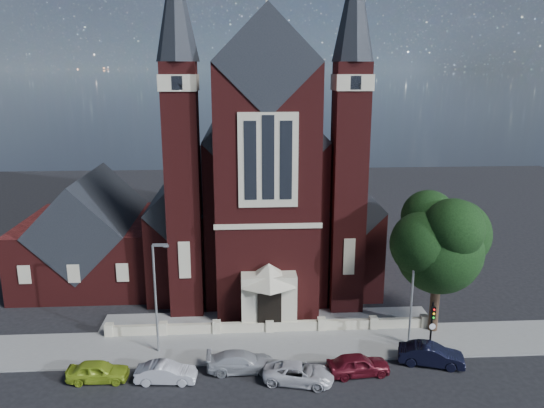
{
  "coord_description": "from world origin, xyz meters",
  "views": [
    {
      "loc": [
        -1.98,
        -30.17,
        19.45
      ],
      "look_at": [
        0.52,
        12.0,
        8.69
      ],
      "focal_mm": 35.0,
      "sensor_mm": 36.0,
      "label": 1
    }
  ],
  "objects_px": {
    "car_navy": "(431,355)",
    "church": "(261,183)",
    "street_tree": "(442,246)",
    "traffic_signal": "(432,322)",
    "car_lime_van": "(98,371)",
    "car_dark_red": "(358,365)",
    "car_white_suv": "(299,373)",
    "street_lamp_left": "(157,292)",
    "car_silver_a": "(166,373)",
    "street_lamp_right": "(414,286)",
    "car_silver_b": "(241,362)",
    "parish_hall": "(92,239)"
  },
  "relations": [
    {
      "from": "church",
      "to": "traffic_signal",
      "type": "relative_size",
      "value": 8.72
    },
    {
      "from": "church",
      "to": "car_silver_b",
      "type": "bearing_deg",
      "value": -95.7
    },
    {
      "from": "street_lamp_right",
      "to": "car_dark_red",
      "type": "bearing_deg",
      "value": -142.2
    },
    {
      "from": "street_lamp_right",
      "to": "car_white_suv",
      "type": "bearing_deg",
      "value": -153.75
    },
    {
      "from": "car_navy",
      "to": "traffic_signal",
      "type": "bearing_deg",
      "value": 0.03
    },
    {
      "from": "car_lime_van",
      "to": "car_silver_a",
      "type": "height_order",
      "value": "car_lime_van"
    },
    {
      "from": "church",
      "to": "parish_hall",
      "type": "distance_m",
      "value": 17.26
    },
    {
      "from": "car_dark_red",
      "to": "street_lamp_left",
      "type": "bearing_deg",
      "value": 69.35
    },
    {
      "from": "street_lamp_left",
      "to": "car_lime_van",
      "type": "height_order",
      "value": "street_lamp_left"
    },
    {
      "from": "car_silver_b",
      "to": "car_dark_red",
      "type": "xyz_separation_m",
      "value": [
        7.64,
        -0.88,
        0.04
      ]
    },
    {
      "from": "street_lamp_right",
      "to": "car_lime_van",
      "type": "relative_size",
      "value": 2.07
    },
    {
      "from": "car_lime_van",
      "to": "car_dark_red",
      "type": "distance_m",
      "value": 16.82
    },
    {
      "from": "street_tree",
      "to": "street_lamp_right",
      "type": "height_order",
      "value": "street_tree"
    },
    {
      "from": "church",
      "to": "car_navy",
      "type": "bearing_deg",
      "value": -63.73
    },
    {
      "from": "street_tree",
      "to": "street_lamp_right",
      "type": "relative_size",
      "value": 1.32
    },
    {
      "from": "parish_hall",
      "to": "car_silver_b",
      "type": "distance_m",
      "value": 21.94
    },
    {
      "from": "traffic_signal",
      "to": "car_navy",
      "type": "height_order",
      "value": "traffic_signal"
    },
    {
      "from": "traffic_signal",
      "to": "car_navy",
      "type": "distance_m",
      "value": 2.19
    },
    {
      "from": "car_navy",
      "to": "car_silver_a",
      "type": "bearing_deg",
      "value": 109.64
    },
    {
      "from": "church",
      "to": "street_tree",
      "type": "relative_size",
      "value": 3.26
    },
    {
      "from": "car_navy",
      "to": "street_tree",
      "type": "bearing_deg",
      "value": -7.28
    },
    {
      "from": "car_silver_b",
      "to": "street_lamp_left",
      "type": "bearing_deg",
      "value": 64.24
    },
    {
      "from": "street_lamp_right",
      "to": "car_dark_red",
      "type": "xyz_separation_m",
      "value": [
        -4.61,
        -3.57,
        -3.89
      ]
    },
    {
      "from": "car_silver_a",
      "to": "car_navy",
      "type": "bearing_deg",
      "value": -83.25
    },
    {
      "from": "traffic_signal",
      "to": "car_dark_red",
      "type": "height_order",
      "value": "traffic_signal"
    },
    {
      "from": "church",
      "to": "street_lamp_left",
      "type": "xyz_separation_m",
      "value": [
        -7.91,
        -18.94,
        -3.59
      ]
    },
    {
      "from": "church",
      "to": "traffic_signal",
      "type": "bearing_deg",
      "value": -61.8
    },
    {
      "from": "street_lamp_left",
      "to": "car_dark_red",
      "type": "bearing_deg",
      "value": -14.94
    },
    {
      "from": "car_white_suv",
      "to": "car_navy",
      "type": "bearing_deg",
      "value": -67.38
    },
    {
      "from": "car_silver_a",
      "to": "street_lamp_left",
      "type": "bearing_deg",
      "value": 17.76
    },
    {
      "from": "car_lime_van",
      "to": "car_white_suv",
      "type": "relative_size",
      "value": 0.86
    },
    {
      "from": "traffic_signal",
      "to": "car_lime_van",
      "type": "xyz_separation_m",
      "value": [
        -22.34,
        -1.73,
        -1.92
      ]
    },
    {
      "from": "street_lamp_left",
      "to": "car_dark_red",
      "type": "xyz_separation_m",
      "value": [
        13.39,
        -3.57,
        -3.89
      ]
    },
    {
      "from": "car_navy",
      "to": "church",
      "type": "bearing_deg",
      "value": 42.63
    },
    {
      "from": "street_lamp_left",
      "to": "street_lamp_right",
      "type": "relative_size",
      "value": 1.0
    },
    {
      "from": "street_lamp_left",
      "to": "street_lamp_right",
      "type": "distance_m",
      "value": 18.0
    },
    {
      "from": "traffic_signal",
      "to": "car_navy",
      "type": "bearing_deg",
      "value": -106.33
    },
    {
      "from": "street_lamp_right",
      "to": "car_white_suv",
      "type": "relative_size",
      "value": 1.79
    },
    {
      "from": "street_tree",
      "to": "traffic_signal",
      "type": "distance_m",
      "value": 5.7
    },
    {
      "from": "street_lamp_left",
      "to": "car_lime_van",
      "type": "distance_m",
      "value": 6.17
    },
    {
      "from": "street_lamp_left",
      "to": "car_silver_a",
      "type": "xyz_separation_m",
      "value": [
        0.94,
        -3.7,
        -3.96
      ]
    },
    {
      "from": "car_silver_a",
      "to": "church",
      "type": "bearing_deg",
      "value": -13.64
    },
    {
      "from": "street_lamp_right",
      "to": "car_white_suv",
      "type": "height_order",
      "value": "street_lamp_right"
    },
    {
      "from": "street_tree",
      "to": "car_lime_van",
      "type": "bearing_deg",
      "value": -168.18
    },
    {
      "from": "street_tree",
      "to": "car_navy",
      "type": "height_order",
      "value": "street_tree"
    },
    {
      "from": "car_navy",
      "to": "car_lime_van",
      "type": "bearing_deg",
      "value": 107.97
    },
    {
      "from": "car_lime_van",
      "to": "street_lamp_left",
      "type": "bearing_deg",
      "value": -45.22
    },
    {
      "from": "church",
      "to": "car_dark_red",
      "type": "distance_m",
      "value": 24.35
    },
    {
      "from": "car_lime_van",
      "to": "traffic_signal",
      "type": "bearing_deg",
      "value": -84.73
    },
    {
      "from": "church",
      "to": "car_silver_b",
      "type": "xyz_separation_m",
      "value": [
        -2.16,
        -21.64,
        -7.52
      ]
    }
  ]
}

